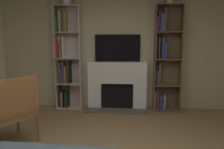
{
  "coord_description": "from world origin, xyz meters",
  "views": [
    {
      "loc": [
        0.26,
        -2.34,
        1.57
      ],
      "look_at": [
        0.0,
        1.08,
        1.02
      ],
      "focal_mm": 36.49,
      "sensor_mm": 36.0,
      "label": 1
    }
  ],
  "objects_px": {
    "fireplace": "(117,85)",
    "armchair": "(11,110)",
    "bookshelf_right": "(164,60)",
    "bookshelf_left": "(66,60)",
    "tv": "(117,48)"
  },
  "relations": [
    {
      "from": "fireplace",
      "to": "bookshelf_right",
      "type": "bearing_deg",
      "value": -0.35
    },
    {
      "from": "fireplace",
      "to": "bookshelf_right",
      "type": "relative_size",
      "value": 0.62
    },
    {
      "from": "bookshelf_right",
      "to": "armchair",
      "type": "height_order",
      "value": "bookshelf_right"
    },
    {
      "from": "bookshelf_left",
      "to": "bookshelf_right",
      "type": "bearing_deg",
      "value": -0.19
    },
    {
      "from": "tv",
      "to": "bookshelf_left",
      "type": "xyz_separation_m",
      "value": [
        -1.14,
        -0.07,
        -0.26
      ]
    },
    {
      "from": "bookshelf_left",
      "to": "armchair",
      "type": "height_order",
      "value": "bookshelf_left"
    },
    {
      "from": "tv",
      "to": "bookshelf_left",
      "type": "height_order",
      "value": "bookshelf_left"
    },
    {
      "from": "bookshelf_right",
      "to": "armchair",
      "type": "xyz_separation_m",
      "value": [
        -2.44,
        -1.91,
        -0.55
      ]
    },
    {
      "from": "fireplace",
      "to": "armchair",
      "type": "xyz_separation_m",
      "value": [
        -1.44,
        -1.92,
        0.0
      ]
    },
    {
      "from": "tv",
      "to": "bookshelf_right",
      "type": "distance_m",
      "value": 1.04
    },
    {
      "from": "bookshelf_right",
      "to": "fireplace",
      "type": "bearing_deg",
      "value": 179.65
    },
    {
      "from": "fireplace",
      "to": "armchair",
      "type": "distance_m",
      "value": 2.39
    },
    {
      "from": "bookshelf_left",
      "to": "fireplace",
      "type": "bearing_deg",
      "value": -0.04
    },
    {
      "from": "armchair",
      "to": "tv",
      "type": "bearing_deg",
      "value": 54.11
    },
    {
      "from": "fireplace",
      "to": "bookshelf_right",
      "type": "xyz_separation_m",
      "value": [
        1.0,
        -0.01,
        0.55
      ]
    }
  ]
}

